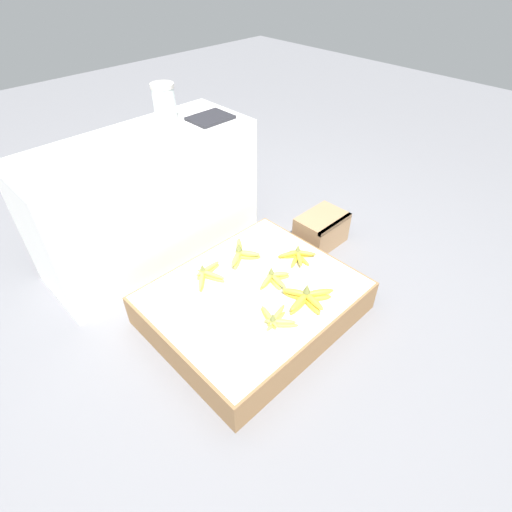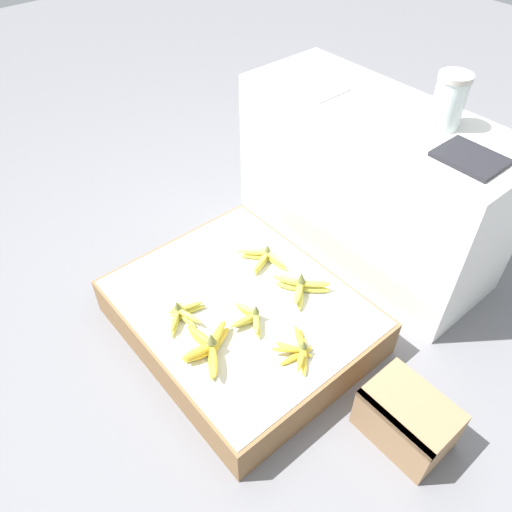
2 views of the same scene
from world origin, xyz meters
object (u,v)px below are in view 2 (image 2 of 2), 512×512
Objects in this scene: banana_bunch_front_midright at (208,347)px; banana_bunch_middle_midright at (250,318)px; glass_jar at (449,101)px; wooden_crate at (407,419)px; banana_bunch_middle_right at (299,350)px; foam_tray_white at (312,84)px; banana_bunch_front_midleft at (182,314)px; banana_bunch_back_midleft at (264,258)px; banana_bunch_back_midright at (301,287)px.

banana_bunch_front_midright reaches higher than banana_bunch_middle_midright.
glass_jar is at bearing 85.22° from banana_bunch_middle_midright.
wooden_crate is 0.45m from banana_bunch_middle_right.
banana_bunch_middle_midright is 1.10m from foam_tray_white.
banana_bunch_front_midleft is at bearing -71.75° from foam_tray_white.
banana_bunch_middle_right is 1.20m from foam_tray_white.
banana_bunch_middle_right is 1.12m from glass_jar.
banana_bunch_middle_midright reaches higher than banana_bunch_front_midleft.
banana_bunch_back_midleft is 0.98m from glass_jar.
banana_bunch_back_midleft is at bearing -114.50° from glass_jar.
banana_bunch_front_midleft is 0.20m from banana_bunch_front_midright.
banana_bunch_middle_right reaches higher than wooden_crate.
banana_bunch_middle_midright reaches higher than banana_bunch_back_midleft.
wooden_crate is 0.93m from banana_bunch_front_midleft.
banana_bunch_back_midright is (-0.63, 0.08, 0.12)m from wooden_crate.
glass_jar is (0.27, 1.14, 0.65)m from banana_bunch_front_midleft.
banana_bunch_front_midright is at bearing -131.38° from banana_bunch_middle_right.
foam_tray_white is at bearing 152.57° from wooden_crate.
banana_bunch_back_midleft is at bearing 174.83° from wooden_crate.
banana_bunch_back_midright reaches higher than banana_bunch_middle_right.
wooden_crate is at bearing 19.71° from banana_bunch_middle_right.
banana_bunch_front_midright is at bearing -93.37° from glass_jar.
banana_bunch_front_midleft is 0.27m from banana_bunch_middle_midright.
banana_bunch_middle_midright is 0.27m from banana_bunch_back_midright.
banana_bunch_front_midright is 1.32m from glass_jar.
wooden_crate is 1.21× the size of banana_bunch_front_midright.
banana_bunch_back_midright is 0.74× the size of foam_tray_white.
banana_bunch_back_midright is at bearing 65.86° from banana_bunch_front_midleft.
glass_jar reaches higher than banana_bunch_middle_midright.
banana_bunch_middle_right is 0.67× the size of foam_tray_white.
banana_bunch_front_midright is 1.36× the size of banana_bunch_middle_right.
banana_bunch_middle_midright is 1.15m from glass_jar.
banana_bunch_middle_right is 0.85× the size of banana_bunch_back_midleft.
banana_bunch_middle_right is at bearing -45.56° from banana_bunch_back_midright.
foam_tray_white reaches higher than banana_bunch_back_midright.
glass_jar is (0.31, 0.67, 0.65)m from banana_bunch_back_midleft.
banana_bunch_front_midleft is at bearing -155.38° from wooden_crate.
banana_bunch_middle_right is at bearing -26.23° from banana_bunch_back_midleft.
banana_bunch_front_midright is at bearing -87.12° from banana_bunch_middle_midright.
banana_bunch_front_midright is at bearing -5.00° from banana_bunch_front_midleft.
banana_bunch_front_midleft is 0.50m from banana_bunch_back_midright.
banana_bunch_back_midright is at bearing 86.75° from banana_bunch_middle_midright.
banana_bunch_back_midleft is at bearing 94.47° from banana_bunch_front_midleft.
wooden_crate is at bearing 16.36° from banana_bunch_middle_midright.
glass_jar is at bearing 127.21° from wooden_crate.
glass_jar is (-0.16, 0.90, 0.65)m from banana_bunch_middle_right.
banana_bunch_middle_right reaches higher than banana_bunch_front_midleft.
banana_bunch_front_midleft is 0.80× the size of banana_bunch_front_midright.
wooden_crate is at bearing 32.24° from banana_bunch_front_midright.
banana_bunch_middle_midright is 0.35m from banana_bunch_back_midleft.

